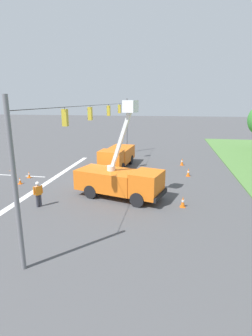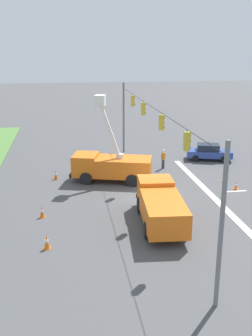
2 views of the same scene
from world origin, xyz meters
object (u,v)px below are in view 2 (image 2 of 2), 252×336
at_px(road_worker, 163,158).
at_px(traffic_cone_lane_edge_a, 47,242).
at_px(sedan_blue, 209,152).
at_px(traffic_cone_foreground_right, 224,178).
at_px(traffic_cone_near_bucket, 42,212).
at_px(traffic_cone_mid_right, 56,175).
at_px(utility_truck_support_near, 160,205).
at_px(utility_truck_bucket_lift, 111,165).
at_px(traffic_cone_foreground_left, 236,186).

relative_size(road_worker, traffic_cone_lane_edge_a, 2.18).
xyz_separation_m(sedan_blue, traffic_cone_foreground_right, (-6.47, 1.08, -0.50)).
bearing_deg(traffic_cone_lane_edge_a, traffic_cone_near_bucket, 5.99).
bearing_deg(traffic_cone_lane_edge_a, traffic_cone_foreground_right, -56.62).
relative_size(traffic_cone_foreground_right, traffic_cone_lane_edge_a, 0.76).
bearing_deg(traffic_cone_mid_right, traffic_cone_foreground_right, -101.41).
relative_size(utility_truck_support_near, road_worker, 3.87).
relative_size(utility_truck_support_near, traffic_cone_lane_edge_a, 8.42).
xyz_separation_m(utility_truck_bucket_lift, utility_truck_support_near, (-8.64, -2.02, -0.14)).
height_order(road_worker, traffic_cone_foreground_left, road_worker).
bearing_deg(traffic_cone_foreground_left, traffic_cone_near_bucket, 101.77).
xyz_separation_m(road_worker, traffic_cone_lane_edge_a, (-13.51, 9.88, -0.59)).
bearing_deg(traffic_cone_foreground_left, utility_truck_bucket_lift, 69.41).
height_order(road_worker, traffic_cone_near_bucket, road_worker).
bearing_deg(traffic_cone_lane_edge_a, road_worker, -36.19).
xyz_separation_m(utility_truck_support_near, road_worker, (11.33, -3.04, -0.24)).
height_order(utility_truck_support_near, traffic_cone_foreground_left, utility_truck_support_near).
xyz_separation_m(utility_truck_bucket_lift, road_worker, (2.69, -5.06, -0.39)).
xyz_separation_m(traffic_cone_foreground_left, traffic_cone_mid_right, (4.60, 13.81, 0.09)).
xyz_separation_m(utility_truck_support_near, traffic_cone_lane_edge_a, (-2.17, 6.84, -0.84)).
xyz_separation_m(sedan_blue, traffic_cone_near_bucket, (-11.37, 15.45, -0.41)).
bearing_deg(traffic_cone_near_bucket, sedan_blue, -53.66).
height_order(sedan_blue, traffic_cone_foreground_right, sedan_blue).
relative_size(utility_truck_bucket_lift, utility_truck_support_near, 1.02).
relative_size(traffic_cone_foreground_left, traffic_cone_near_bucket, 0.80).
xyz_separation_m(utility_truck_bucket_lift, traffic_cone_mid_right, (1.10, 4.50, -1.01)).
distance_m(utility_truck_bucket_lift, utility_truck_support_near, 8.88).
distance_m(utility_truck_bucket_lift, traffic_cone_foreground_right, 9.31).
distance_m(utility_truck_support_near, traffic_cone_foreground_left, 8.98).
height_order(utility_truck_support_near, road_worker, utility_truck_support_near).
xyz_separation_m(traffic_cone_foreground_left, traffic_cone_foreground_right, (1.85, 0.21, 0.00)).
bearing_deg(utility_truck_support_near, sedan_blue, -31.21).
height_order(traffic_cone_foreground_right, traffic_cone_mid_right, traffic_cone_mid_right).
height_order(traffic_cone_foreground_left, traffic_cone_foreground_right, traffic_cone_foreground_right).
distance_m(sedan_blue, traffic_cone_near_bucket, 19.19).
relative_size(utility_truck_support_near, traffic_cone_foreground_left, 11.17).
relative_size(utility_truck_bucket_lift, sedan_blue, 1.51).
distance_m(sedan_blue, traffic_cone_lane_edge_a, 21.68).
distance_m(utility_truck_bucket_lift, road_worker, 5.74).
distance_m(road_worker, traffic_cone_lane_edge_a, 16.75).
xyz_separation_m(traffic_cone_foreground_right, traffic_cone_near_bucket, (-4.89, 14.37, 0.09)).
xyz_separation_m(utility_truck_support_near, traffic_cone_foreground_right, (7.00, -7.08, -0.95)).
relative_size(traffic_cone_foreground_left, traffic_cone_mid_right, 0.80).
xyz_separation_m(traffic_cone_foreground_left, traffic_cone_near_bucket, (-3.04, 14.58, 0.09)).
bearing_deg(traffic_cone_foreground_right, utility_truck_support_near, 134.67).
relative_size(utility_truck_bucket_lift, traffic_cone_foreground_left, 11.40).
distance_m(traffic_cone_foreground_left, traffic_cone_foreground_right, 1.87).
height_order(sedan_blue, traffic_cone_near_bucket, sedan_blue).
bearing_deg(traffic_cone_mid_right, sedan_blue, -75.75).
height_order(sedan_blue, traffic_cone_mid_right, sedan_blue).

